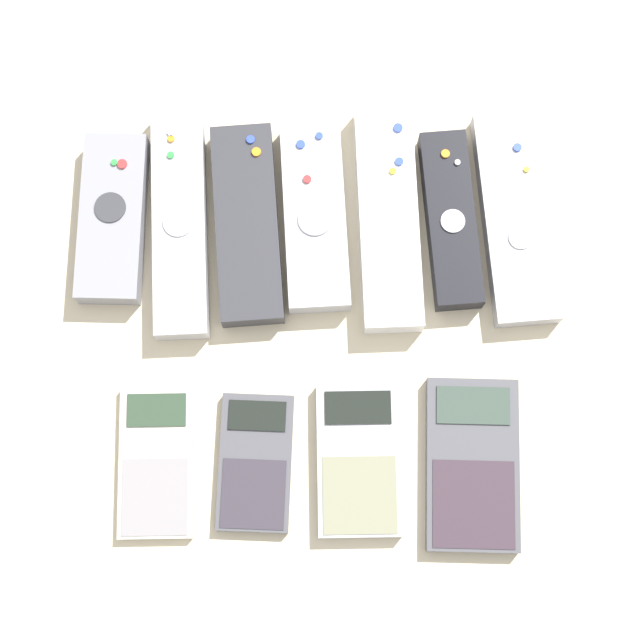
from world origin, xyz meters
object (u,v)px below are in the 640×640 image
object	(u,v)px
remote_6	(519,218)
calculator_1	(259,462)
remote_5	(454,220)
calculator_0	(160,462)
calculator_3	(476,464)
remote_3	(322,216)
remote_4	(391,217)
remote_2	(250,224)
remote_1	(183,222)
remote_0	(116,218)
calculator_2	(362,460)

from	to	relation	value
remote_6	calculator_1	size ratio (longest dim) A/B	1.65
remote_5	calculator_0	bearing A→B (deg)	-144.82
remote_6	calculator_3	xyz separation A→B (m)	(-0.05, -0.22, -0.00)
remote_3	remote_6	distance (m)	0.18
remote_4	calculator_1	size ratio (longest dim) A/B	1.72
remote_5	calculator_1	xyz separation A→B (m)	(-0.18, -0.22, -0.01)
remote_3	remote_4	bearing A→B (deg)	-4.50
remote_4	remote_5	world-z (taller)	remote_4
remote_2	calculator_0	xyz separation A→B (m)	(-0.08, -0.21, -0.01)
remote_3	remote_2	bearing A→B (deg)	-176.54
calculator_0	calculator_3	bearing A→B (deg)	-1.20
calculator_3	remote_6	bearing A→B (deg)	79.84
calculator_0	calculator_1	distance (m)	0.09
remote_2	calculator_0	size ratio (longest dim) A/B	1.41
remote_3	remote_4	world-z (taller)	remote_4
remote_1	remote_3	xyz separation A→B (m)	(0.13, 0.00, -0.00)
remote_0	remote_4	size ratio (longest dim) A/B	0.75
remote_6	calculator_2	distance (m)	0.26
remote_4	calculator_2	xyz separation A→B (m)	(-0.03, -0.22, -0.01)
calculator_0	remote_4	bearing A→B (deg)	46.41
remote_2	calculator_3	distance (m)	0.30
remote_6	remote_4	bearing A→B (deg)	175.52
remote_4	remote_5	bearing A→B (deg)	-4.37
remote_4	remote_6	xyz separation A→B (m)	(0.12, -0.00, -0.00)
remote_4	calculator_2	size ratio (longest dim) A/B	1.59
remote_5	remote_2	bearing A→B (deg)	176.62
calculator_3	remote_2	bearing A→B (deg)	134.00
remote_0	remote_3	xyz separation A→B (m)	(0.19, -0.00, -0.00)
remote_4	calculator_3	world-z (taller)	remote_4
remote_3	calculator_0	xyz separation A→B (m)	(-0.15, -0.22, -0.01)
remote_5	remote_1	bearing A→B (deg)	175.84
remote_3	calculator_2	size ratio (longest dim) A/B	1.33
remote_4	remote_5	size ratio (longest dim) A/B	1.27
remote_0	calculator_0	distance (m)	0.23
remote_1	remote_2	xyz separation A→B (m)	(0.06, -0.00, -0.00)
remote_0	calculator_2	bearing A→B (deg)	-43.17
remote_1	calculator_0	xyz separation A→B (m)	(-0.02, -0.22, -0.01)
remote_1	calculator_2	distance (m)	0.27
remote_5	calculator_1	world-z (taller)	remote_5
remote_0	calculator_0	world-z (taller)	remote_0
remote_5	remote_6	size ratio (longest dim) A/B	0.82
calculator_1	calculator_2	distance (m)	0.09
remote_5	calculator_3	distance (m)	0.22
calculator_1	remote_2	bearing A→B (deg)	94.88
remote_5	calculator_1	distance (m)	0.28
remote_0	calculator_0	size ratio (longest dim) A/B	1.19
remote_1	calculator_0	bearing A→B (deg)	-96.65
remote_1	remote_5	bearing A→B (deg)	-2.09
remote_1	remote_5	size ratio (longest dim) A/B	1.30
remote_3	remote_6	xyz separation A→B (m)	(0.18, -0.00, -0.00)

